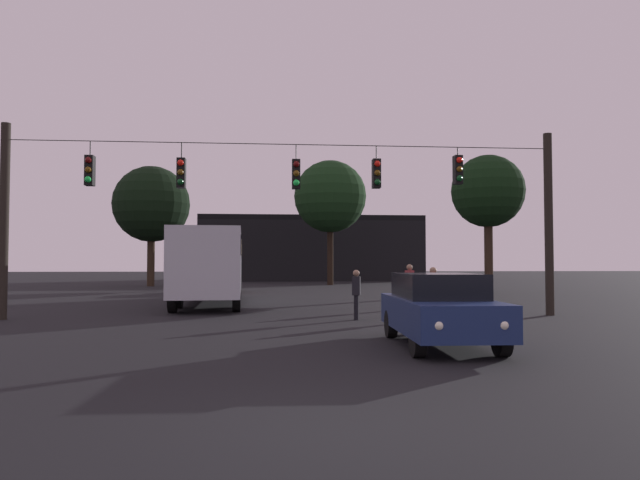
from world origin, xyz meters
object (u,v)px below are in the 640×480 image
tree_behind_building (152,204)px  pedestrian_crossing_left (433,290)px  tree_right_far (330,197)px  car_near_right (439,308)px  car_far_left (224,279)px  pedestrian_crossing_center (356,292)px  tree_left_silhouette (488,192)px  pedestrian_crossing_right (410,284)px  city_bus (211,260)px

tree_behind_building → pedestrian_crossing_left: bearing=-62.0°
tree_behind_building → tree_right_far: (13.54, 1.23, 0.84)m
car_near_right → car_far_left: size_ratio=0.99×
pedestrian_crossing_center → tree_left_silhouette: bearing=55.9°
car_near_right → pedestrian_crossing_right: bearing=80.1°
pedestrian_crossing_left → pedestrian_crossing_right: size_ratio=0.96×
pedestrian_crossing_left → tree_behind_building: 30.19m
tree_behind_building → tree_right_far: bearing=5.2°
car_far_left → pedestrian_crossing_center: bearing=-72.1°
pedestrian_crossing_right → tree_left_silhouette: size_ratio=0.21×
pedestrian_crossing_right → tree_behind_building: tree_behind_building is taller
pedestrian_crossing_center → car_near_right: bearing=-80.5°
tree_left_silhouette → car_near_right: bearing=-113.8°
tree_left_silhouette → tree_right_far: 15.17m
pedestrian_crossing_center → tree_right_far: 28.16m
pedestrian_crossing_center → pedestrian_crossing_right: pedestrian_crossing_right is taller
car_near_right → pedestrian_crossing_right: size_ratio=2.60×
city_bus → pedestrian_crossing_center: (5.15, -7.33, -1.01)m
pedestrian_crossing_left → pedestrian_crossing_right: pedestrian_crossing_right is taller
city_bus → pedestrian_crossing_left: size_ratio=6.89×
pedestrian_crossing_left → pedestrian_crossing_center: pedestrian_crossing_left is taller
pedestrian_crossing_right → car_near_right: bearing=-99.9°
car_near_right → pedestrian_crossing_center: size_ratio=2.87×
pedestrian_crossing_center → car_far_left: bearing=107.9°
car_near_right → pedestrian_crossing_center: (-0.94, 5.60, 0.06)m
city_bus → car_far_left: (-0.24, 9.38, -1.07)m
pedestrian_crossing_right → tree_right_far: bearing=91.5°
tree_behind_building → car_far_left: bearing=-57.0°
car_far_left → tree_behind_building: 12.50m
city_bus → pedestrian_crossing_right: bearing=-24.0°
pedestrian_crossing_center → pedestrian_crossing_left: bearing=-1.7°
pedestrian_crossing_right → pedestrian_crossing_left: bearing=-93.1°
pedestrian_crossing_left → tree_behind_building: tree_behind_building is taller
pedestrian_crossing_left → pedestrian_crossing_right: bearing=86.9°
pedestrian_crossing_left → car_near_right: bearing=-104.7°
tree_behind_building → car_near_right: bearing=-68.6°
city_bus → tree_left_silhouette: (14.93, 7.13, 3.94)m
pedestrian_crossing_right → pedestrian_crossing_center: bearing=-123.9°
city_bus → car_far_left: bearing=91.5°
tree_right_far → car_near_right: bearing=-91.8°
car_far_left → tree_right_far: size_ratio=0.45×
tree_behind_building → pedestrian_crossing_right: bearing=-57.6°
pedestrian_crossing_right → tree_right_far: tree_right_far is taller
tree_left_silhouette → tree_behind_building: 24.35m
city_bus → pedestrian_crossing_center: city_bus is taller
pedestrian_crossing_right → tree_left_silhouette: tree_left_silhouette is taller
car_far_left → tree_behind_building: bearing=123.0°
city_bus → tree_left_silhouette: tree_left_silhouette is taller
tree_behind_building → pedestrian_crossing_center: bearing=-66.2°
car_near_right → tree_left_silhouette: tree_left_silhouette is taller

